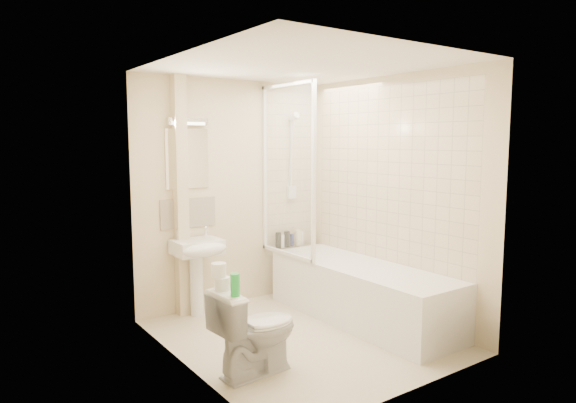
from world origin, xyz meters
TOP-DOWN VIEW (x-y plane):
  - floor at (0.00, 0.00)m, footprint 2.50×2.50m
  - wall_back at (0.00, 1.25)m, footprint 2.20×0.02m
  - wall_left at (-1.10, 0.00)m, footprint 0.02×2.50m
  - wall_right at (1.10, 0.00)m, footprint 0.02×2.50m
  - ceiling at (0.00, 0.00)m, footprint 2.20×2.50m
  - tile_back at (0.75, 1.24)m, footprint 0.70×0.01m
  - tile_right at (1.09, 0.03)m, footprint 0.01×2.10m
  - pipe_boxing at (-0.62, 1.19)m, footprint 0.12×0.12m
  - splashback at (-0.52, 1.24)m, footprint 0.60×0.02m
  - mirror at (-0.52, 1.24)m, footprint 0.46×0.01m
  - strip_light at (-0.52, 1.22)m, footprint 0.42×0.07m
  - bathtub at (0.75, 0.03)m, footprint 0.70×2.10m
  - shower_screen at (0.40, 0.80)m, footprint 0.04×0.92m
  - shower_fixture at (0.75, 1.19)m, footprint 0.10×0.16m
  - pedestal_sink at (-0.52, 1.01)m, footprint 0.46×0.45m
  - bottle_black_a at (0.53, 1.16)m, footprint 0.07×0.07m
  - bottle_white_a at (0.58, 1.16)m, footprint 0.06×0.06m
  - bottle_black_b at (0.65, 1.16)m, footprint 0.07×0.07m
  - bottle_blue at (0.72, 1.16)m, footprint 0.05×0.05m
  - bottle_cream at (0.81, 1.16)m, footprint 0.07×0.07m
  - bottle_white_b at (0.86, 1.16)m, footprint 0.05×0.05m
  - toilet at (-0.72, -0.38)m, footprint 0.48×0.72m
  - toilet_roll_lower at (-0.96, -0.32)m, footprint 0.11×0.11m
  - toilet_roll_upper at (-0.98, -0.30)m, footprint 0.11×0.11m
  - green_bottle at (-0.97, -0.51)m, footprint 0.07×0.07m

SIDE VIEW (x-z plane):
  - floor at x=0.00m, z-range 0.00..0.00m
  - bathtub at x=0.75m, z-range 0.01..0.56m
  - toilet at x=-0.72m, z-range 0.00..0.68m
  - bottle_blue at x=0.72m, z-range 0.55..0.69m
  - bottle_white_a at x=0.58m, z-range 0.55..0.69m
  - pedestal_sink at x=-0.52m, z-range 0.18..1.07m
  - bottle_white_b at x=0.86m, z-range 0.55..0.71m
  - bottle_cream at x=0.81m, z-range 0.55..0.73m
  - bottle_black_a at x=0.53m, z-range 0.55..0.73m
  - bottle_black_b at x=0.65m, z-range 0.55..0.73m
  - toilet_roll_lower at x=-0.96m, z-range 0.68..0.77m
  - green_bottle at x=-0.97m, z-range 0.68..0.84m
  - toilet_roll_upper at x=-0.98m, z-range 0.77..0.88m
  - splashback at x=-0.52m, z-range 0.88..1.18m
  - wall_back at x=0.00m, z-range 0.00..2.40m
  - wall_left at x=-1.10m, z-range 0.00..2.40m
  - wall_right at x=1.10m, z-range 0.00..2.40m
  - pipe_boxing at x=-0.62m, z-range 0.00..2.40m
  - tile_back at x=0.75m, z-range 0.55..2.30m
  - tile_right at x=1.09m, z-range 0.55..2.30m
  - shower_screen at x=0.40m, z-range 0.55..2.35m
  - shower_fixture at x=0.75m, z-range 1.05..2.04m
  - mirror at x=-0.52m, z-range 1.28..1.88m
  - strip_light at x=-0.52m, z-range 1.92..1.98m
  - ceiling at x=0.00m, z-range 2.39..2.41m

